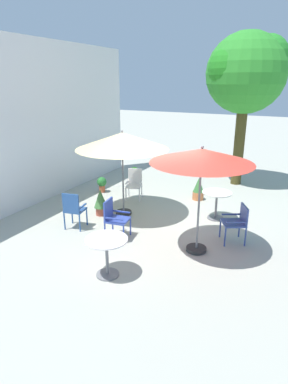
{
  "coord_description": "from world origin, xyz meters",
  "views": [
    {
      "loc": [
        -6.91,
        -2.95,
        3.52
      ],
      "look_at": [
        0.0,
        0.58,
        0.86
      ],
      "focal_mm": 30.39,
      "sensor_mm": 36.0,
      "label": 1
    }
  ],
  "objects_px": {
    "cafe_table_0": "(107,250)",
    "potted_plant_1": "(102,183)",
    "patio_umbrella_1": "(202,157)",
    "patio_chair_1": "(114,216)",
    "shade_tree": "(245,74)",
    "potted_plant_3": "(101,201)",
    "patio_umbrella_0": "(122,141)",
    "patio_chair_3": "(134,182)",
    "patio_chair_2": "(237,221)",
    "potted_plant_2": "(198,189)",
    "potted_plant_0": "(134,173)",
    "cafe_table_1": "(217,200)",
    "patio_chair_0": "(73,208)"
  },
  "relations": [
    {
      "from": "cafe_table_0",
      "to": "potted_plant_1",
      "type": "height_order",
      "value": "cafe_table_0"
    },
    {
      "from": "patio_umbrella_1",
      "to": "patio_chair_1",
      "type": "relative_size",
      "value": 2.5
    },
    {
      "from": "patio_umbrella_1",
      "to": "cafe_table_0",
      "type": "distance_m",
      "value": 2.58
    },
    {
      "from": "shade_tree",
      "to": "potted_plant_3",
      "type": "height_order",
      "value": "shade_tree"
    },
    {
      "from": "patio_umbrella_0",
      "to": "patio_chair_3",
      "type": "height_order",
      "value": "patio_umbrella_0"
    },
    {
      "from": "shade_tree",
      "to": "patio_chair_2",
      "type": "xyz_separation_m",
      "value": [
        -4.59,
        -1.0,
        -3.22
      ]
    },
    {
      "from": "potted_plant_2",
      "to": "potted_plant_3",
      "type": "distance_m",
      "value": 3.13
    },
    {
      "from": "patio_chair_2",
      "to": "potted_plant_0",
      "type": "xyz_separation_m",
      "value": [
        3.3,
        4.45,
        -0.25
      ]
    },
    {
      "from": "patio_chair_2",
      "to": "cafe_table_1",
      "type": "bearing_deg",
      "value": 35.02
    },
    {
      "from": "potted_plant_0",
      "to": "potted_plant_2",
      "type": "relative_size",
      "value": 0.7
    },
    {
      "from": "cafe_table_1",
      "to": "patio_chair_1",
      "type": "height_order",
      "value": "patio_chair_1"
    },
    {
      "from": "patio_umbrella_0",
      "to": "cafe_table_0",
      "type": "relative_size",
      "value": 3.06
    },
    {
      "from": "shade_tree",
      "to": "patio_umbrella_1",
      "type": "distance_m",
      "value": 5.68
    },
    {
      "from": "patio_umbrella_0",
      "to": "cafe_table_1",
      "type": "height_order",
      "value": "patio_umbrella_0"
    },
    {
      "from": "potted_plant_1",
      "to": "patio_chair_2",
      "type": "bearing_deg",
      "value": -108.13
    },
    {
      "from": "patio_chair_0",
      "to": "patio_chair_3",
      "type": "xyz_separation_m",
      "value": [
        2.65,
        -0.27,
        -0.03
      ]
    },
    {
      "from": "patio_chair_1",
      "to": "potted_plant_0",
      "type": "relative_size",
      "value": 1.9
    },
    {
      "from": "potted_plant_2",
      "to": "patio_chair_1",
      "type": "bearing_deg",
      "value": 164.43
    },
    {
      "from": "patio_chair_2",
      "to": "potted_plant_0",
      "type": "bearing_deg",
      "value": 53.49
    },
    {
      "from": "shade_tree",
      "to": "patio_chair_0",
      "type": "distance_m",
      "value": 7.11
    },
    {
      "from": "patio_chair_0",
      "to": "potted_plant_3",
      "type": "bearing_deg",
      "value": -4.74
    },
    {
      "from": "cafe_table_0",
      "to": "patio_chair_2",
      "type": "distance_m",
      "value": 3.13
    },
    {
      "from": "patio_chair_0",
      "to": "patio_chair_1",
      "type": "bearing_deg",
      "value": -87.14
    },
    {
      "from": "patio_chair_0",
      "to": "patio_chair_3",
      "type": "bearing_deg",
      "value": -5.71
    },
    {
      "from": "patio_umbrella_1",
      "to": "cafe_table_1",
      "type": "xyz_separation_m",
      "value": [
        1.92,
        0.1,
        -1.56
      ]
    },
    {
      "from": "cafe_table_1",
      "to": "patio_chair_0",
      "type": "xyz_separation_m",
      "value": [
        -2.23,
        2.97,
        0.03
      ]
    },
    {
      "from": "patio_umbrella_0",
      "to": "potted_plant_1",
      "type": "xyz_separation_m",
      "value": [
        1.3,
        1.6,
        -1.74
      ]
    },
    {
      "from": "cafe_table_0",
      "to": "cafe_table_1",
      "type": "height_order",
      "value": "cafe_table_0"
    },
    {
      "from": "cafe_table_1",
      "to": "patio_chair_1",
      "type": "relative_size",
      "value": 0.84
    },
    {
      "from": "patio_umbrella_1",
      "to": "patio_chair_2",
      "type": "relative_size",
      "value": 2.63
    },
    {
      "from": "patio_umbrella_0",
      "to": "cafe_table_1",
      "type": "xyz_separation_m",
      "value": [
        0.85,
        -2.36,
        -1.51
      ]
    },
    {
      "from": "shade_tree",
      "to": "patio_chair_1",
      "type": "distance_m",
      "value": 6.71
    },
    {
      "from": "patio_chair_0",
      "to": "patio_chair_3",
      "type": "relative_size",
      "value": 1.02
    },
    {
      "from": "potted_plant_0",
      "to": "potted_plant_3",
      "type": "xyz_separation_m",
      "value": [
        -3.39,
        -0.8,
        0.13
      ]
    },
    {
      "from": "patio_umbrella_0",
      "to": "cafe_table_1",
      "type": "distance_m",
      "value": 2.93
    },
    {
      "from": "patio_chair_2",
      "to": "potted_plant_1",
      "type": "distance_m",
      "value": 4.98
    },
    {
      "from": "patio_chair_2",
      "to": "potted_plant_3",
      "type": "bearing_deg",
      "value": 91.52
    },
    {
      "from": "patio_chair_1",
      "to": "potted_plant_0",
      "type": "bearing_deg",
      "value": 22.93
    },
    {
      "from": "potted_plant_2",
      "to": "potted_plant_3",
      "type": "xyz_separation_m",
      "value": [
        -2.41,
        2.0,
        0.06
      ]
    },
    {
      "from": "patio_umbrella_0",
      "to": "cafe_table_0",
      "type": "xyz_separation_m",
      "value": [
        -2.75,
        -1.26,
        -1.5
      ]
    },
    {
      "from": "cafe_table_0",
      "to": "potted_plant_2",
      "type": "bearing_deg",
      "value": -2.57
    },
    {
      "from": "patio_chair_1",
      "to": "potted_plant_1",
      "type": "bearing_deg",
      "value": 39.0
    },
    {
      "from": "potted_plant_3",
      "to": "patio_chair_1",
      "type": "bearing_deg",
      "value": -133.02
    },
    {
      "from": "cafe_table_1",
      "to": "patio_chair_1",
      "type": "xyz_separation_m",
      "value": [
        -2.18,
        1.83,
        0.01
      ]
    },
    {
      "from": "potted_plant_1",
      "to": "patio_umbrella_0",
      "type": "bearing_deg",
      "value": -129.13
    },
    {
      "from": "cafe_table_0",
      "to": "potted_plant_3",
      "type": "distance_m",
      "value": 3.0
    },
    {
      "from": "potted_plant_0",
      "to": "cafe_table_0",
      "type": "bearing_deg",
      "value": -156.0
    },
    {
      "from": "shade_tree",
      "to": "potted_plant_2",
      "type": "distance_m",
      "value": 4.15
    },
    {
      "from": "patio_chair_0",
      "to": "patio_chair_3",
      "type": "height_order",
      "value": "patio_chair_0"
    },
    {
      "from": "cafe_table_1",
      "to": "potted_plant_1",
      "type": "height_order",
      "value": "cafe_table_1"
    }
  ]
}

